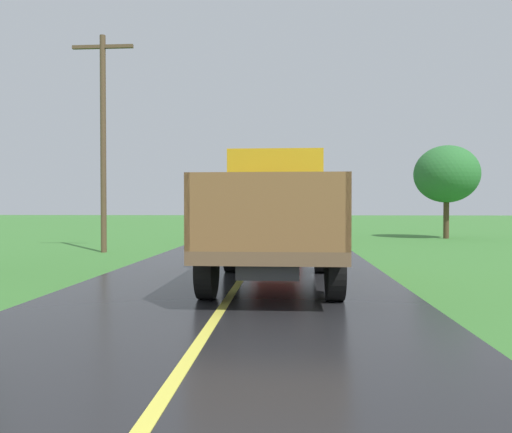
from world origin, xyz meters
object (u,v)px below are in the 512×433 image
banana_truck_near (274,213)px  roadside_tree_near_left (447,174)px  banana_truck_far (278,210)px  utility_pole_roadside (103,135)px

banana_truck_near → roadside_tree_near_left: (8.40, 15.27, 1.83)m
banana_truck_far → utility_pole_roadside: (-5.99, -8.90, 2.68)m
banana_truck_far → roadside_tree_near_left: 8.85m
banana_truck_near → utility_pole_roadside: (-6.25, 6.53, 2.67)m
utility_pole_roadside → banana_truck_near: bearing=-46.3°
banana_truck_near → banana_truck_far: size_ratio=1.00×
banana_truck_near → utility_pole_roadside: size_ratio=0.76×
utility_pole_roadside → roadside_tree_near_left: size_ratio=1.60×
utility_pole_roadside → roadside_tree_near_left: bearing=30.8°
banana_truck_near → utility_pole_roadside: bearing=133.7°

